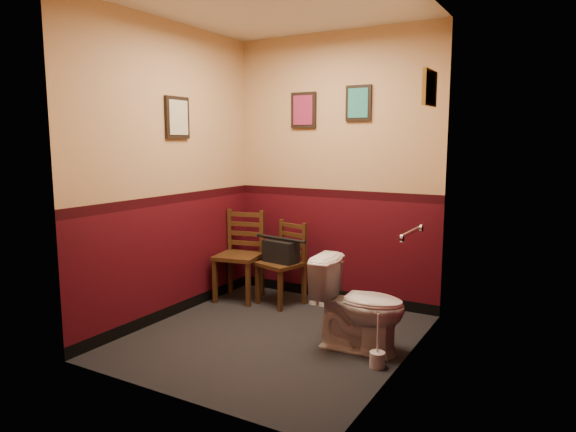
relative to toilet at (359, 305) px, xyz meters
The scene contains 17 objects.
floor 0.81m from the toilet, behind, with size 2.20×2.40×0.00m, color black.
ceiling 2.45m from the toilet, behind, with size 2.20×2.40×0.00m, color silver.
wall_back 1.63m from the toilet, 123.65° to the left, with size 2.20×2.70×0.00m, color #410911.
wall_front 1.80m from the toilet, 118.64° to the right, with size 2.20×2.70×0.00m, color #410911.
wall_left 2.07m from the toilet, behind, with size 2.40×2.70×0.00m, color #410911.
wall_right 1.07m from the toilet, 17.29° to the right, with size 2.40×2.70×0.00m, color #410911.
grab_bar 0.70m from the toilet, 20.66° to the left, with size 0.05×0.56×0.06m.
framed_print_back_a 2.19m from the toilet, 135.24° to the left, with size 0.28×0.04×0.36m.
framed_print_back_b 2.01m from the toilet, 113.89° to the left, with size 0.26×0.04×0.34m.
framed_print_left 2.34m from the toilet, behind, with size 0.04×0.30×0.38m.
framed_print_right 1.79m from the toilet, 53.27° to the left, with size 0.04×0.34×0.28m.
toilet is the anchor object (origin of this frame).
toilet_brush 0.45m from the toilet, 44.46° to the right, with size 0.11×0.11×0.41m.
chair_left 1.70m from the toilet, 158.27° to the left, with size 0.50×0.50×0.92m.
chair_right 1.32m from the toilet, 147.24° to the left, with size 0.48×0.48×0.83m.
handbag 1.32m from the toilet, 148.81° to the left, with size 0.37×0.23×0.26m.
tp_stack 1.17m from the toilet, 132.53° to the left, with size 0.21×0.11×0.18m.
Camera 1 is at (2.17, -3.53, 1.64)m, focal length 32.00 mm.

